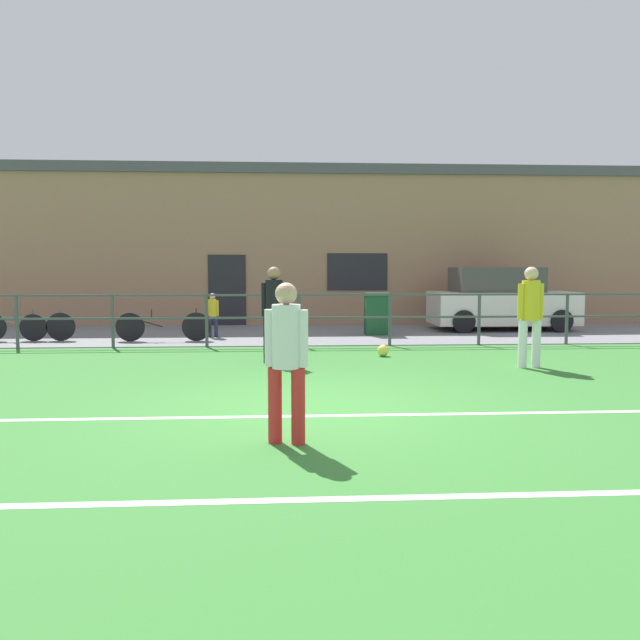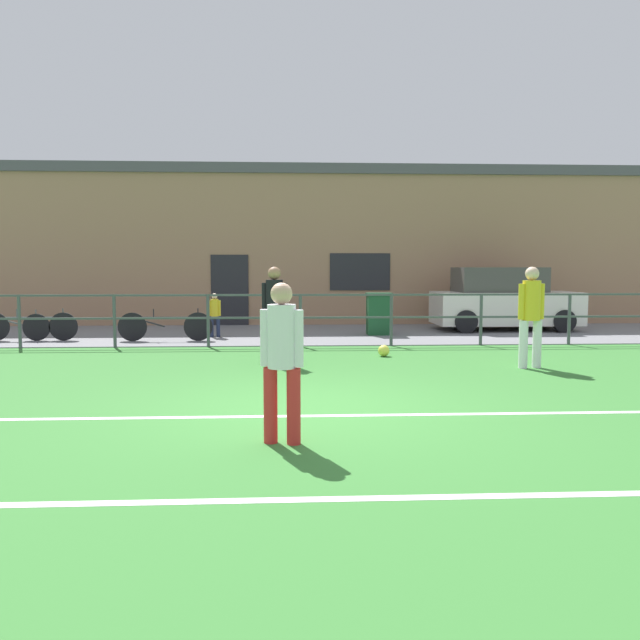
{
  "view_description": "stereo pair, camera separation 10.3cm",
  "coord_description": "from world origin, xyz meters",
  "px_view_note": "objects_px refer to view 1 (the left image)",
  "views": [
    {
      "loc": [
        -0.35,
        -7.55,
        1.72
      ],
      "look_at": [
        0.28,
        2.98,
        0.83
      ],
      "focal_mm": 35.02,
      "sensor_mm": 36.0,
      "label": 1
    },
    {
      "loc": [
        -0.25,
        -7.56,
        1.72
      ],
      "look_at": [
        0.28,
        2.98,
        0.83
      ],
      "focal_mm": 35.02,
      "sensor_mm": 36.0,
      "label": 2
    }
  ],
  "objects_px": {
    "player_goalkeeper": "(274,309)",
    "player_striker": "(286,353)",
    "spectator_child": "(213,312)",
    "bicycle_parked_2": "(26,326)",
    "bicycle_parked_1": "(163,326)",
    "trash_bin_0": "(377,314)",
    "player_winger": "(530,311)",
    "parked_car_red": "(500,301)",
    "soccer_ball_spare": "(383,351)"
  },
  "relations": [
    {
      "from": "player_winger",
      "to": "parked_car_red",
      "type": "height_order",
      "value": "player_winger"
    },
    {
      "from": "parked_car_red",
      "to": "bicycle_parked_1",
      "type": "distance_m",
      "value": 9.01
    },
    {
      "from": "player_goalkeeper",
      "to": "trash_bin_0",
      "type": "xyz_separation_m",
      "value": [
        2.55,
        4.52,
        -0.43
      ]
    },
    {
      "from": "player_winger",
      "to": "bicycle_parked_2",
      "type": "relative_size",
      "value": 0.78
    },
    {
      "from": "player_goalkeeper",
      "to": "spectator_child",
      "type": "height_order",
      "value": "player_goalkeeper"
    },
    {
      "from": "bicycle_parked_2",
      "to": "trash_bin_0",
      "type": "bearing_deg",
      "value": 6.45
    },
    {
      "from": "spectator_child",
      "to": "bicycle_parked_2",
      "type": "distance_m",
      "value": 4.27
    },
    {
      "from": "parked_car_red",
      "to": "soccer_ball_spare",
      "type": "bearing_deg",
      "value": -129.93
    },
    {
      "from": "bicycle_parked_2",
      "to": "trash_bin_0",
      "type": "relative_size",
      "value": 2.09
    },
    {
      "from": "player_goalkeeper",
      "to": "soccer_ball_spare",
      "type": "relative_size",
      "value": 7.77
    },
    {
      "from": "soccer_ball_spare",
      "to": "bicycle_parked_1",
      "type": "bearing_deg",
      "value": 150.97
    },
    {
      "from": "player_striker",
      "to": "player_winger",
      "type": "relative_size",
      "value": 0.91
    },
    {
      "from": "parked_car_red",
      "to": "bicycle_parked_1",
      "type": "xyz_separation_m",
      "value": [
        -8.73,
        -2.19,
        -0.45
      ]
    },
    {
      "from": "spectator_child",
      "to": "trash_bin_0",
      "type": "height_order",
      "value": "spectator_child"
    },
    {
      "from": "bicycle_parked_2",
      "to": "player_goalkeeper",
      "type": "bearing_deg",
      "value": -31.73
    },
    {
      "from": "player_goalkeeper",
      "to": "parked_car_red",
      "type": "height_order",
      "value": "player_goalkeeper"
    },
    {
      "from": "spectator_child",
      "to": "bicycle_parked_1",
      "type": "bearing_deg",
      "value": 29.25
    },
    {
      "from": "bicycle_parked_2",
      "to": "bicycle_parked_1",
      "type": "bearing_deg",
      "value": -3.66
    },
    {
      "from": "player_goalkeeper",
      "to": "bicycle_parked_2",
      "type": "relative_size",
      "value": 0.78
    },
    {
      "from": "player_striker",
      "to": "bicycle_parked_2",
      "type": "xyz_separation_m",
      "value": [
        -5.97,
        8.74,
        -0.53
      ]
    },
    {
      "from": "parked_car_red",
      "to": "bicycle_parked_2",
      "type": "xyz_separation_m",
      "value": [
        -11.9,
        -1.98,
        -0.46
      ]
    },
    {
      "from": "trash_bin_0",
      "to": "bicycle_parked_1",
      "type": "bearing_deg",
      "value": -167.48
    },
    {
      "from": "player_winger",
      "to": "parked_car_red",
      "type": "distance_m",
      "value": 6.55
    },
    {
      "from": "player_goalkeeper",
      "to": "parked_car_red",
      "type": "xyz_separation_m",
      "value": [
        6.12,
        5.56,
        -0.17
      ]
    },
    {
      "from": "player_striker",
      "to": "trash_bin_0",
      "type": "distance_m",
      "value": 9.98
    },
    {
      "from": "soccer_ball_spare",
      "to": "player_striker",
      "type": "bearing_deg",
      "value": -107.86
    },
    {
      "from": "parked_car_red",
      "to": "bicycle_parked_2",
      "type": "relative_size",
      "value": 1.73
    },
    {
      "from": "bicycle_parked_1",
      "to": "bicycle_parked_2",
      "type": "bearing_deg",
      "value": 176.34
    },
    {
      "from": "spectator_child",
      "to": "bicycle_parked_1",
      "type": "height_order",
      "value": "spectator_child"
    },
    {
      "from": "parked_car_red",
      "to": "bicycle_parked_2",
      "type": "distance_m",
      "value": 12.07
    },
    {
      "from": "player_striker",
      "to": "bicycle_parked_2",
      "type": "bearing_deg",
      "value": 139.19
    },
    {
      "from": "spectator_child",
      "to": "bicycle_parked_1",
      "type": "xyz_separation_m",
      "value": [
        -1.05,
        -0.8,
        -0.26
      ]
    },
    {
      "from": "player_goalkeeper",
      "to": "bicycle_parked_2",
      "type": "xyz_separation_m",
      "value": [
        -5.78,
        3.58,
        -0.62
      ]
    },
    {
      "from": "spectator_child",
      "to": "trash_bin_0",
      "type": "bearing_deg",
      "value": 176.9
    },
    {
      "from": "player_winger",
      "to": "bicycle_parked_2",
      "type": "xyz_separation_m",
      "value": [
        -10.18,
        4.33,
        -0.62
      ]
    },
    {
      "from": "trash_bin_0",
      "to": "spectator_child",
      "type": "bearing_deg",
      "value": -175.17
    },
    {
      "from": "player_winger",
      "to": "trash_bin_0",
      "type": "bearing_deg",
      "value": -79.71
    },
    {
      "from": "trash_bin_0",
      "to": "soccer_ball_spare",
      "type": "bearing_deg",
      "value": -96.81
    },
    {
      "from": "bicycle_parked_1",
      "to": "trash_bin_0",
      "type": "height_order",
      "value": "trash_bin_0"
    },
    {
      "from": "bicycle_parked_1",
      "to": "trash_bin_0",
      "type": "xyz_separation_m",
      "value": [
        5.16,
        1.15,
        0.19
      ]
    },
    {
      "from": "bicycle_parked_1",
      "to": "bicycle_parked_2",
      "type": "relative_size",
      "value": 0.98
    },
    {
      "from": "spectator_child",
      "to": "bicycle_parked_2",
      "type": "height_order",
      "value": "spectator_child"
    },
    {
      "from": "player_goalkeeper",
      "to": "player_striker",
      "type": "xyz_separation_m",
      "value": [
        0.19,
        -5.17,
        -0.09
      ]
    },
    {
      "from": "spectator_child",
      "to": "parked_car_red",
      "type": "height_order",
      "value": "parked_car_red"
    },
    {
      "from": "player_winger",
      "to": "bicycle_parked_1",
      "type": "xyz_separation_m",
      "value": [
        -7.01,
        4.13,
        -0.62
      ]
    },
    {
      "from": "player_striker",
      "to": "bicycle_parked_1",
      "type": "xyz_separation_m",
      "value": [
        -2.8,
        8.54,
        -0.53
      ]
    },
    {
      "from": "player_striker",
      "to": "player_winger",
      "type": "xyz_separation_m",
      "value": [
        4.21,
        4.41,
        0.09
      ]
    },
    {
      "from": "player_winger",
      "to": "spectator_child",
      "type": "relative_size",
      "value": 1.62
    },
    {
      "from": "spectator_child",
      "to": "parked_car_red",
      "type": "relative_size",
      "value": 0.28
    },
    {
      "from": "player_goalkeeper",
      "to": "bicycle_parked_1",
      "type": "xyz_separation_m",
      "value": [
        -2.61,
        3.37,
        -0.62
      ]
    }
  ]
}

